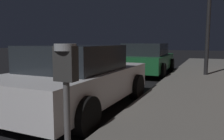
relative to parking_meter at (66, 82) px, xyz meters
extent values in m
cylinder|color=#59595B|center=(0.00, 0.00, -0.51)|extent=(0.06, 0.06, 1.02)
cube|color=#333333|center=(0.00, 0.00, 0.16)|extent=(0.19, 0.11, 0.30)
cylinder|color=#999EA5|center=(0.00, 0.00, 0.30)|extent=(0.19, 0.19, 0.06)
cube|color=black|center=(-0.06, 0.00, 0.20)|extent=(0.01, 0.08, 0.11)
cube|color=silver|center=(-1.58, 2.76, -0.60)|extent=(1.96, 4.20, 0.64)
cube|color=#1E2328|center=(-1.58, 2.60, -0.02)|extent=(1.70, 1.99, 0.56)
cylinder|color=black|center=(-2.51, 4.07, -0.84)|extent=(0.23, 0.66, 0.66)
cylinder|color=black|center=(-0.60, 4.04, -0.84)|extent=(0.23, 0.66, 0.66)
cylinder|color=black|center=(-2.55, 1.48, -0.84)|extent=(0.23, 0.66, 0.66)
cylinder|color=black|center=(-0.64, 1.45, -0.84)|extent=(0.23, 0.66, 0.66)
cube|color=#19592D|center=(-1.58, 8.79, -0.60)|extent=(1.97, 4.23, 0.64)
cube|color=#1E2328|center=(-1.57, 8.59, -0.02)|extent=(1.70, 2.26, 0.56)
cylinder|color=black|center=(-2.55, 10.06, -0.84)|extent=(0.23, 0.66, 0.66)
cylinder|color=black|center=(-0.66, 10.11, -0.84)|extent=(0.23, 0.66, 0.66)
cylinder|color=black|center=(-2.50, 7.47, -0.84)|extent=(0.23, 0.66, 0.66)
cylinder|color=black|center=(-0.60, 7.51, -0.84)|extent=(0.23, 0.66, 0.66)
cylinder|color=black|center=(0.99, 8.55, 1.56)|extent=(0.16, 0.16, 5.15)
camera|label=1|loc=(1.13, -1.64, 0.34)|focal=36.90mm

